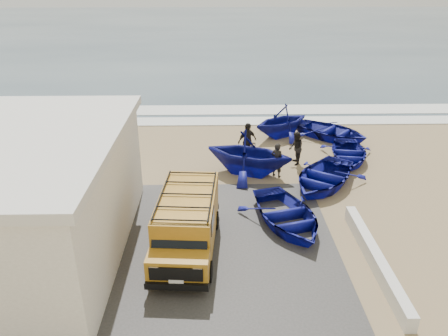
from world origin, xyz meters
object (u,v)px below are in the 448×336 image
object	(u,v)px
boat_mid_right	(348,153)
boat_far_left	(282,121)
parapet	(375,259)
van	(187,221)
fisherman_middle	(296,148)
fisherman_back	(247,141)
boat_mid_left	(249,153)
boat_near_left	(287,215)
boat_far_right	(331,131)
boat_near_right	(323,177)
fisherman_front	(277,160)

from	to	relation	value
boat_mid_right	boat_far_left	world-z (taller)	boat_far_left
parapet	van	xyz separation A→B (m)	(-6.27, 1.09, 0.85)
parapet	fisherman_middle	bearing A→B (deg)	98.61
van	fisherman_back	world-z (taller)	van
boat_mid_left	fisherman_back	world-z (taller)	boat_mid_left
boat_near_left	boat_mid_left	size ratio (longest dim) A/B	1.03
parapet	boat_mid_right	bearing A→B (deg)	79.97
boat_mid_left	boat_far_right	world-z (taller)	boat_mid_left
fisherman_middle	fisherman_back	bearing A→B (deg)	-106.75
boat_near_left	boat_near_right	xyz separation A→B (m)	(2.15, 3.29, 0.02)
fisherman_front	fisherman_middle	distance (m)	1.81
boat_far_left	fisherman_middle	world-z (taller)	boat_far_left
boat_near_left	fisherman_middle	distance (m)	5.91
boat_far_right	fisherman_middle	distance (m)	4.47
boat_mid_left	boat_far_right	distance (m)	6.96
fisherman_back	boat_near_right	bearing A→B (deg)	-77.62
boat_near_right	fisherman_front	world-z (taller)	fisherman_front
boat_far_left	fisherman_middle	bearing A→B (deg)	-30.06
fisherman_front	boat_far_left	bearing A→B (deg)	-65.63
boat_far_left	fisherman_front	bearing A→B (deg)	-42.52
boat_near_left	fisherman_front	xyz separation A→B (m)	(0.18, 4.33, 0.40)
boat_mid_right	boat_mid_left	bearing A→B (deg)	-154.31
boat_mid_right	boat_near_left	bearing A→B (deg)	-114.42
boat_mid_left	fisherman_front	bearing A→B (deg)	-81.23
van	fisherman_front	size ratio (longest dim) A/B	2.98
boat_far_left	parapet	bearing A→B (deg)	-25.78
fisherman_front	fisherman_middle	world-z (taller)	fisherman_middle
boat_near_left	fisherman_front	bearing A→B (deg)	71.19
boat_far_right	fisherman_back	distance (m)	5.84
boat_far_right	fisherman_back	world-z (taller)	fisherman_back
boat_mid_left	parapet	bearing A→B (deg)	-131.09
boat_far_right	fisherman_back	xyz separation A→B (m)	(-5.07, -2.86, 0.53)
boat_near_left	fisherman_back	world-z (taller)	fisherman_back
boat_mid_left	fisherman_back	bearing A→B (deg)	20.20
boat_far_right	fisherman_middle	bearing A→B (deg)	-175.48
boat_near_left	boat_mid_left	world-z (taller)	boat_mid_left
boat_near_right	boat_far_left	xyz separation A→B (m)	(-1.00, 6.44, 0.50)
fisherman_middle	boat_near_right	bearing A→B (deg)	18.33
van	boat_mid_left	bearing A→B (deg)	71.26
boat_mid_left	boat_far_right	xyz separation A→B (m)	(5.12, 4.67, -0.65)
boat_mid_right	fisherman_middle	bearing A→B (deg)	-161.99
boat_near_right	boat_far_right	distance (m)	6.29
boat_far_left	boat_mid_left	bearing A→B (deg)	-56.45
boat_far_left	fisherman_front	distance (m)	5.48
boat_far_left	fisherman_front	world-z (taller)	boat_far_left
boat_far_left	fisherman_middle	size ratio (longest dim) A/B	2.16
van	boat_mid_left	world-z (taller)	boat_mid_left
parapet	van	size ratio (longest dim) A/B	1.20
boat_near_right	fisherman_front	size ratio (longest dim) A/B	2.64
van	boat_far_left	bearing A→B (deg)	70.68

